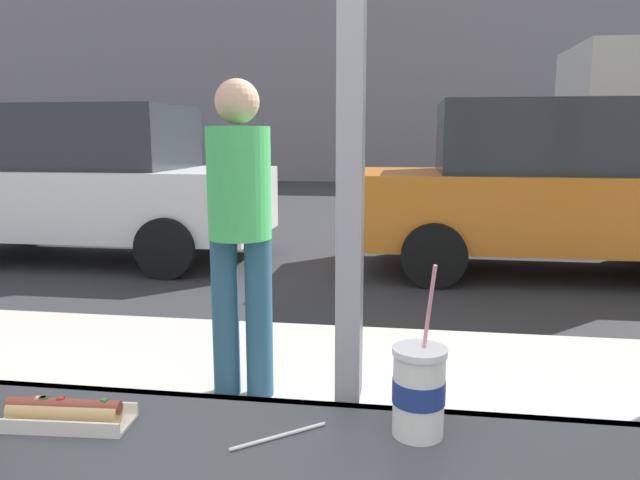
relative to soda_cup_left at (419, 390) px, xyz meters
The scene contains 9 objects.
ground_plane 8.13m from the soda_cup_left, 91.00° to the left, with size 60.00×60.00×0.00m, color #2D2D30.
sidewalk_strip 1.93m from the soda_cup_left, 94.82° to the left, with size 16.00×2.80×0.11m, color #B2ADA3.
building_facade_far 18.86m from the soda_cup_left, 90.43° to the left, with size 28.00×1.20×5.98m, color gray.
soda_cup_left is the anchor object (origin of this frame).
hotdog_tray_far 0.66m from the soda_cup_left, behind, with size 0.26×0.11×0.05m.
loose_straw 0.27m from the soda_cup_left, 168.25° to the right, with size 0.01×0.01×0.19m, color white.
parked_car_white 6.74m from the soda_cup_left, 124.26° to the left, with size 4.25×1.91×1.81m.
parked_car_orange 5.77m from the soda_cup_left, 74.80° to the left, with size 4.25×1.88×1.82m.
pedestrian 2.05m from the soda_cup_left, 114.97° to the left, with size 0.32×0.32×1.63m.
Camera 1 is at (0.11, -1.09, 1.46)m, focal length 33.23 mm.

